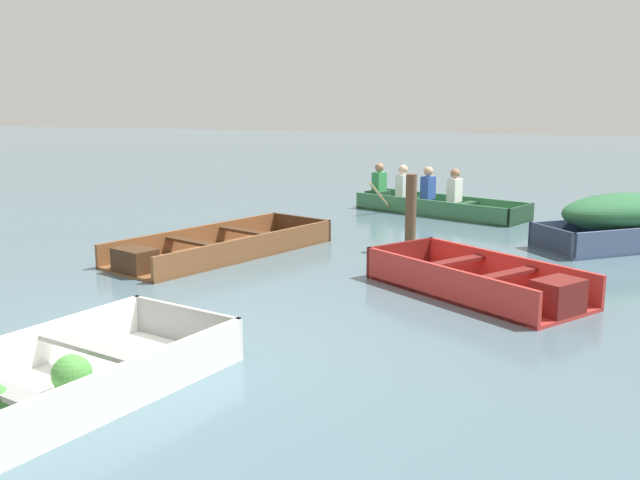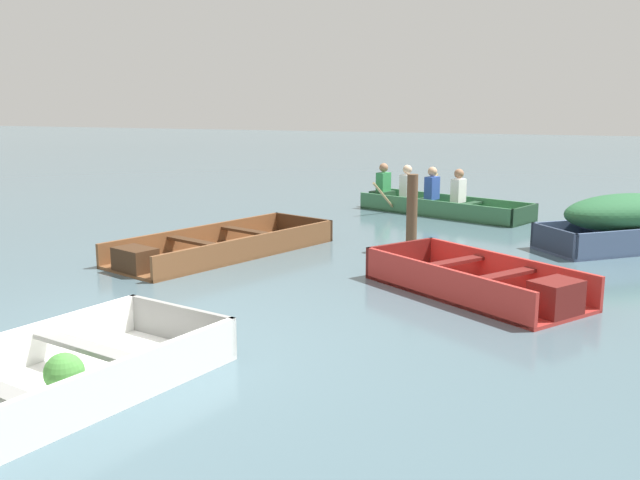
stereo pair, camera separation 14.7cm
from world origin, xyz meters
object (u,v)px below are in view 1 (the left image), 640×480
Objects in this scene: dinghy_white_foreground at (30,393)px; skiff_slate_blue_far_moored at (624,217)px; rowboat_green_with_crew at (429,201)px; mooring_post at (411,213)px; skiff_wooden_brown_mid_moored at (216,248)px; skiff_red_near_moored at (485,284)px.

dinghy_white_foreground is 1.20× the size of skiff_slate_blue_far_moored.
skiff_slate_blue_far_moored is 0.76× the size of rowboat_green_with_crew.
dinghy_white_foreground is at bearing -103.51° from mooring_post.
skiff_slate_blue_far_moored is at bearing -35.25° from rowboat_green_with_crew.
rowboat_green_with_crew is (2.15, 4.79, 0.12)m from skiff_wooden_brown_mid_moored.
skiff_red_near_moored is at bearing -73.79° from rowboat_green_with_crew.
dinghy_white_foreground is 2.79× the size of mooring_post.
mooring_post is (0.38, -3.65, 0.34)m from rowboat_green_with_crew.
skiff_wooden_brown_mid_moored is 3.19× the size of mooring_post.
skiff_wooden_brown_mid_moored is 6.00m from skiff_slate_blue_far_moored.
dinghy_white_foreground is 5.09m from skiff_wooden_brown_mid_moored.
skiff_wooden_brown_mid_moored is 1.37× the size of skiff_slate_blue_far_moored.
skiff_wooden_brown_mid_moored is (-3.80, 0.89, -0.03)m from skiff_red_near_moored.
dinghy_white_foreground reaches higher than skiff_wooden_brown_mid_moored.
skiff_red_near_moored is 3.74m from skiff_slate_blue_far_moored.
skiff_wooden_brown_mid_moored is 5.25m from rowboat_green_with_crew.
skiff_slate_blue_far_moored is at bearing 24.01° from mooring_post.
skiff_red_near_moored reaches higher than skiff_wooden_brown_mid_moored.
rowboat_green_with_crew is at bearing 95.97° from mooring_post.
mooring_post is at bearing 24.24° from skiff_wooden_brown_mid_moored.
skiff_slate_blue_far_moored reaches higher than skiff_wooden_brown_mid_moored.
skiff_red_near_moored is at bearing -13.19° from skiff_wooden_brown_mid_moored.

